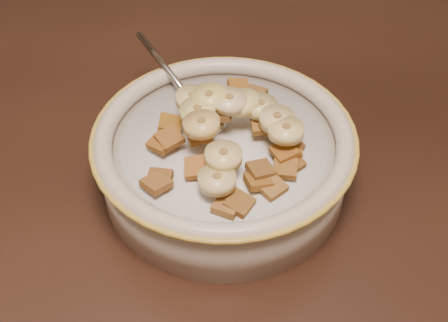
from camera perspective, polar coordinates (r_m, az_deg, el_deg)
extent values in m
cube|color=#311D13|center=(0.60, -13.91, -0.45)|extent=(1.44, 0.97, 0.04)
cube|color=black|center=(1.29, -18.34, 12.26)|extent=(0.53, 0.53, 0.98)
cylinder|color=beige|center=(0.52, 0.00, -0.22)|extent=(0.23, 0.23, 0.05)
cylinder|color=silver|center=(0.50, 0.00, 1.94)|extent=(0.19, 0.19, 0.00)
ellipsoid|color=#B7B7B7|center=(0.52, -2.14, 4.59)|extent=(0.06, 0.06, 0.01)
cube|color=brown|center=(0.47, 6.25, -0.74)|extent=(0.03, 0.03, 0.01)
cube|color=brown|center=(0.48, 6.75, -0.11)|extent=(0.03, 0.03, 0.01)
cube|color=#94501F|center=(0.49, -5.57, 2.31)|extent=(0.03, 0.03, 0.01)
cube|color=#94551C|center=(0.48, 6.19, 0.94)|extent=(0.02, 0.02, 0.01)
cube|color=brown|center=(0.49, -6.38, 1.89)|extent=(0.03, 0.03, 0.01)
cube|color=brown|center=(0.49, 6.67, 1.83)|extent=(0.03, 0.03, 0.01)
cube|color=#926126|center=(0.48, -2.55, 2.78)|extent=(0.02, 0.02, 0.01)
cube|color=brown|center=(0.49, -0.44, 4.87)|extent=(0.03, 0.03, 0.01)
cube|color=brown|center=(0.54, 3.10, 6.84)|extent=(0.03, 0.03, 0.01)
cube|color=brown|center=(0.46, 3.77, -0.90)|extent=(0.02, 0.02, 0.01)
cube|color=brown|center=(0.46, 3.51, -2.03)|extent=(0.02, 0.02, 0.01)
cube|color=brown|center=(0.46, -6.89, -2.27)|extent=(0.03, 0.03, 0.01)
cube|color=brown|center=(0.45, 1.56, -4.30)|extent=(0.03, 0.03, 0.01)
cube|color=#905E1F|center=(0.50, 5.10, 3.77)|extent=(0.02, 0.02, 0.01)
cube|color=olive|center=(0.46, 4.87, -2.61)|extent=(0.03, 0.03, 0.01)
cube|color=brown|center=(0.47, -6.60, -1.91)|extent=(0.03, 0.03, 0.01)
cube|color=#875B16|center=(0.50, -5.50, 3.77)|extent=(0.03, 0.03, 0.01)
cube|color=brown|center=(0.49, 6.70, 1.37)|extent=(0.02, 0.02, 0.01)
cube|color=brown|center=(0.45, 0.30, -4.58)|extent=(0.03, 0.03, 0.01)
cube|color=brown|center=(0.55, 1.52, 7.48)|extent=(0.02, 0.02, 0.01)
cube|color=#995320|center=(0.47, -2.78, -0.63)|extent=(0.02, 0.02, 0.01)
cube|color=brown|center=(0.50, -0.14, 5.08)|extent=(0.03, 0.03, 0.01)
cube|color=brown|center=(0.50, 3.94, 3.69)|extent=(0.02, 0.02, 0.01)
cylinder|color=#E4D481|center=(0.50, 1.82, 5.94)|extent=(0.04, 0.04, 0.02)
cylinder|color=beige|center=(0.49, 5.40, 4.23)|extent=(0.04, 0.04, 0.01)
cylinder|color=tan|center=(0.47, -2.29, 3.72)|extent=(0.04, 0.04, 0.01)
cylinder|color=#D2C885|center=(0.50, 3.72, 5.56)|extent=(0.04, 0.04, 0.01)
cylinder|color=#CBC168|center=(0.50, -3.19, 6.31)|extent=(0.04, 0.04, 0.01)
cylinder|color=#EDE27F|center=(0.48, 6.32, 3.10)|extent=(0.04, 0.04, 0.01)
cylinder|color=#F9DB98|center=(0.46, -0.05, 0.52)|extent=(0.04, 0.04, 0.01)
cylinder|color=#F7E2A6|center=(0.49, 0.51, 6.13)|extent=(0.04, 0.04, 0.01)
cylinder|color=#E7D772|center=(0.49, -1.54, 6.44)|extent=(0.04, 0.04, 0.01)
cylinder|color=#E8D384|center=(0.45, -0.71, -1.92)|extent=(0.04, 0.04, 0.01)
cylinder|color=#D8CB7B|center=(0.48, -2.68, 5.07)|extent=(0.04, 0.04, 0.02)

